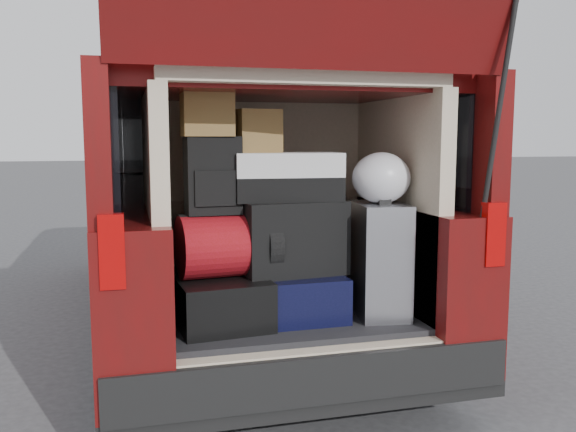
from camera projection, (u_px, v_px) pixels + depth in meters
name	position (u px, v px, depth m)	size (l,w,h in m)	color
ground	(297.00, 430.00, 3.08)	(80.00, 80.00, 0.00)	#38383A
minivan	(233.00, 210.00, 4.74)	(1.90, 5.35, 2.77)	black
load_floor	(284.00, 359.00, 3.31)	(1.24, 1.05, 0.55)	black
black_hardshell	(218.00, 298.00, 3.06)	(0.43, 0.59, 0.24)	black
navy_hardshell	(296.00, 293.00, 3.17)	(0.43, 0.52, 0.23)	black
silver_roller	(380.00, 259.00, 3.16)	(0.24, 0.39, 0.59)	white
red_duffel	(228.00, 245.00, 3.00)	(0.48, 0.31, 0.31)	maroon
black_soft_case	(291.00, 237.00, 3.11)	(0.52, 0.31, 0.38)	black
backpack	(213.00, 175.00, 2.97)	(0.26, 0.16, 0.38)	black
twotone_duffel	(287.00, 177.00, 3.09)	(0.54, 0.28, 0.24)	silver
grocery_sack_lower	(207.00, 114.00, 2.93)	(0.24, 0.20, 0.22)	olive
grocery_sack_upper	(257.00, 131.00, 3.07)	(0.22, 0.18, 0.22)	olive
plastic_bag_right	(381.00, 178.00, 3.10)	(0.30, 0.28, 0.26)	silver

